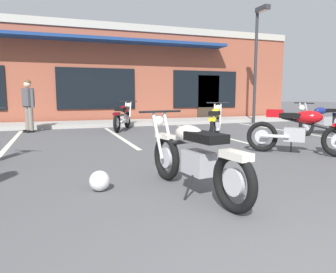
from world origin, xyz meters
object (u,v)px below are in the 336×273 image
at_px(motorcycle_foreground_classic, 194,156).
at_px(motorcycle_silver_naked, 215,122).
at_px(person_by_back_row, 28,103).
at_px(parking_lot_lamp_post, 258,49).
at_px(helmet_on_pavement, 100,181).
at_px(motorcycle_black_cruiser, 322,119).
at_px(motorcycle_red_sportbike, 123,117).
at_px(motorcycle_green_cafe_racer, 306,129).

relative_size(motorcycle_foreground_classic, motorcycle_silver_naked, 1.13).
distance_m(person_by_back_row, parking_lot_lamp_post, 9.04).
bearing_deg(helmet_on_pavement, motorcycle_black_cruiser, 26.17).
distance_m(motorcycle_red_sportbike, motorcycle_green_cafe_racer, 6.17).
bearing_deg(motorcycle_silver_naked, motorcycle_red_sportbike, 121.93).
height_order(motorcycle_black_cruiser, person_by_back_row, person_by_back_row).
distance_m(motorcycle_red_sportbike, person_by_back_row, 3.00).
relative_size(helmet_on_pavement, parking_lot_lamp_post, 0.06).
relative_size(motorcycle_silver_naked, helmet_on_pavement, 7.13).
height_order(motorcycle_black_cruiser, motorcycle_silver_naked, same).
height_order(motorcycle_foreground_classic, person_by_back_row, person_by_back_row).
xyz_separation_m(motorcycle_red_sportbike, motorcycle_silver_naked, (1.89, -3.04, 0.00)).
height_order(motorcycle_foreground_classic, motorcycle_green_cafe_racer, same).
height_order(motorcycle_red_sportbike, helmet_on_pavement, motorcycle_red_sportbike).
distance_m(person_by_back_row, helmet_on_pavement, 7.24).
bearing_deg(person_by_back_row, parking_lot_lamp_post, 2.57).
distance_m(motorcycle_red_sportbike, parking_lot_lamp_post, 6.44).
xyz_separation_m(motorcycle_black_cruiser, parking_lot_lamp_post, (0.41, 3.99, 2.60)).
xyz_separation_m(motorcycle_green_cafe_racer, parking_lot_lamp_post, (3.32, 6.41, 2.54)).
bearing_deg(motorcycle_silver_naked, helmet_on_pavement, -134.29).
relative_size(person_by_back_row, parking_lot_lamp_post, 0.36).
distance_m(motorcycle_foreground_classic, motorcycle_red_sportbike, 7.20).
relative_size(motorcycle_black_cruiser, parking_lot_lamp_post, 0.45).
xyz_separation_m(motorcycle_silver_naked, helmet_on_pavement, (-3.57, -3.66, -0.33)).
bearing_deg(motorcycle_foreground_classic, motorcycle_green_cafe_racer, 26.17).
relative_size(motorcycle_foreground_classic, motorcycle_black_cruiser, 1.00).
relative_size(motorcycle_black_cruiser, motorcycle_green_cafe_racer, 1.27).
distance_m(motorcycle_silver_naked, person_by_back_row, 5.94).
bearing_deg(parking_lot_lamp_post, motorcycle_foreground_classic, -129.03).
relative_size(motorcycle_green_cafe_racer, person_by_back_row, 0.99).
xyz_separation_m(helmet_on_pavement, parking_lot_lamp_post, (7.52, 7.48, 2.94)).
height_order(motorcycle_foreground_classic, motorcycle_silver_naked, same).
bearing_deg(motorcycle_green_cafe_racer, motorcycle_black_cruiser, 39.90).
bearing_deg(motorcycle_silver_naked, motorcycle_foreground_classic, -121.12).
bearing_deg(motorcycle_silver_naked, motorcycle_green_cafe_racer, -76.33).
xyz_separation_m(person_by_back_row, helmet_on_pavement, (1.26, -7.08, -0.82)).
distance_m(motorcycle_foreground_classic, helmet_on_pavement, 1.22).
xyz_separation_m(motorcycle_foreground_classic, person_by_back_row, (-2.33, 7.56, 0.49)).
bearing_deg(motorcycle_foreground_classic, helmet_on_pavement, 156.18).
height_order(motorcycle_foreground_classic, motorcycle_black_cruiser, same).
height_order(motorcycle_foreground_classic, parking_lot_lamp_post, parking_lot_lamp_post).
bearing_deg(parking_lot_lamp_post, motorcycle_red_sportbike, -172.40).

